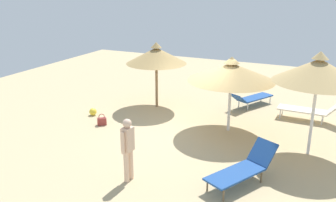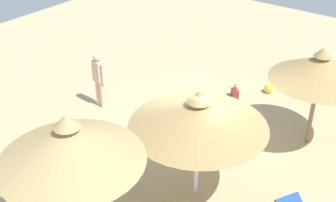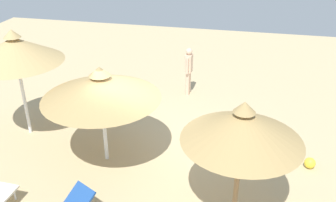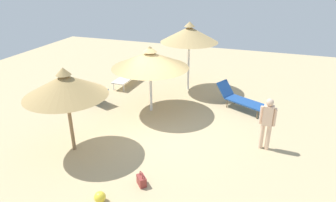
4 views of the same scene
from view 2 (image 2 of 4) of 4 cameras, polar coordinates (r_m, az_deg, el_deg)
The scene contains 8 objects.
ground at distance 11.16m, azimuth 4.05°, elevation -7.46°, with size 24.00×24.00×0.10m, color tan.
parasol_umbrella_far_left at distance 8.92m, azimuth 3.94°, elevation -1.62°, with size 2.89×2.89×2.58m.
parasol_umbrella_far_right at distance 7.43m, azimuth -12.54°, elevation -5.35°, with size 2.52×2.52×3.09m.
parasol_umbrella_near_right at distance 11.17m, azimuth 18.99°, elevation 4.00°, with size 2.40×2.40×2.65m.
lounge_chair_near_left at distance 10.95m, azimuth -14.73°, elevation -6.19°, with size 1.53×2.14×0.93m.
person_standing_front at distance 12.85m, azimuth -8.90°, elevation 3.13°, with size 0.25×0.48×1.69m.
handbag at distance 13.68m, azimuth 8.58°, elevation 1.03°, with size 0.35×0.34×0.42m.
beach_ball at distance 14.13m, azimuth 12.82°, elevation 1.57°, with size 0.28×0.28×0.28m, color yellow.
Camera 2 is at (-7.45, -4.70, 6.80)m, focal length 47.45 mm.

